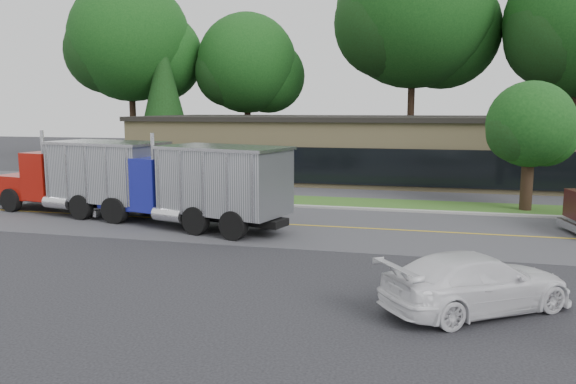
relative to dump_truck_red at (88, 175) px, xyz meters
name	(u,v)px	position (x,y,z in m)	size (l,w,h in m)	color
ground	(216,293)	(9.71, -9.15, -1.81)	(140.00, 140.00, 0.00)	#37373D
road	(294,225)	(9.71, -0.15, -1.81)	(60.00, 8.00, 0.02)	#59595E
center_line	(294,225)	(9.71, -0.15, -1.81)	(60.00, 0.12, 0.01)	gold
curb	(313,208)	(9.71, 4.05, -1.81)	(60.00, 0.30, 0.12)	#9E9E99
grass_verge	(320,202)	(9.71, 5.85, -1.81)	(60.00, 3.40, 0.03)	#346121
far_parking	(335,189)	(9.71, 10.85, -1.81)	(60.00, 7.00, 0.02)	#59595E
strip_mall	(377,149)	(11.71, 16.85, 0.19)	(32.00, 12.00, 4.00)	tan
tree_far_a	(133,46)	(-10.12, 22.98, 8.37)	(11.18, 10.52, 15.94)	#382619
tree_far_b	(249,68)	(-0.15, 24.96, 6.48)	(9.11, 8.57, 13.00)	#382619
tree_far_c	(416,18)	(13.91, 25.01, 10.22)	(13.21, 12.43, 18.84)	#382619
evergreen_left	(164,94)	(-6.29, 20.85, 4.18)	(4.80, 4.80, 10.90)	#382619
tree_verge	(531,129)	(19.78, 5.90, 2.09)	(4.30, 4.04, 6.13)	#382619
dump_truck_red	(88,175)	(0.00, 0.00, 0.00)	(9.02, 4.20, 3.36)	black
dump_truck_blue	(201,184)	(6.18, -1.58, 0.00)	(8.84, 4.77, 3.36)	black
rally_car	(477,282)	(16.26, -8.84, -1.11)	(1.97, 4.84, 1.41)	white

